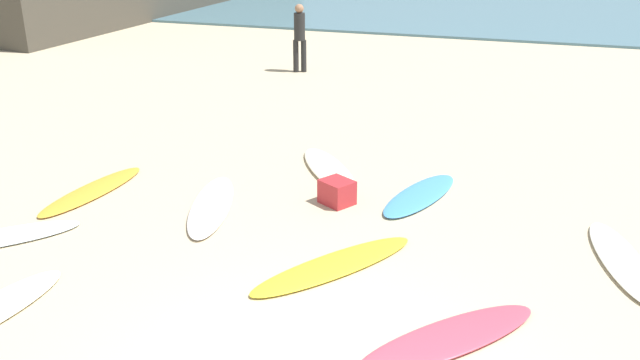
{
  "coord_description": "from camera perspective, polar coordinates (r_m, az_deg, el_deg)",
  "views": [
    {
      "loc": [
        1.67,
        -5.05,
        4.19
      ],
      "look_at": [
        -1.16,
        4.06,
        0.3
      ],
      "focal_mm": 39.21,
      "sensor_mm": 36.0,
      "label": 1
    }
  ],
  "objects": [
    {
      "name": "surfboard_1",
      "position": [
        10.55,
        8.17,
        -1.22
      ],
      "size": [
        1.16,
        2.04,
        0.08
      ],
      "primitive_type": "ellipsoid",
      "rotation": [
        0.0,
        0.0,
        -0.31
      ],
      "color": "#4592D4",
      "rests_on": "ground_plane"
    },
    {
      "name": "surfboard_2",
      "position": [
        9.39,
        23.42,
        -6.04
      ],
      "size": [
        0.98,
        2.2,
        0.08
      ],
      "primitive_type": "ellipsoid",
      "rotation": [
        0.0,
        0.0,
        0.23
      ],
      "color": "white",
      "rests_on": "ground_plane"
    },
    {
      "name": "surfboard_3",
      "position": [
        8.54,
        1.17,
        -6.97
      ],
      "size": [
        1.85,
        2.26,
        0.06
      ],
      "primitive_type": "ellipsoid",
      "rotation": [
        0.0,
        0.0,
        2.52
      ],
      "color": "yellow",
      "rests_on": "ground_plane"
    },
    {
      "name": "surfboard_4",
      "position": [
        10.22,
        -8.87,
        -2.07
      ],
      "size": [
        1.16,
        2.27,
        0.08
      ],
      "primitive_type": "ellipsoid",
      "rotation": [
        0.0,
        0.0,
        0.28
      ],
      "color": "silver",
      "rests_on": "ground_plane"
    },
    {
      "name": "surfboard_5",
      "position": [
        10.11,
        -24.49,
        -4.26
      ],
      "size": [
        1.81,
        1.77,
        0.06
      ],
      "primitive_type": "ellipsoid",
      "rotation": [
        0.0,
        0.0,
        -0.81
      ],
      "color": "white",
      "rests_on": "ground_plane"
    },
    {
      "name": "surfboard_6",
      "position": [
        7.37,
        10.49,
        -12.55
      ],
      "size": [
        1.93,
        2.03,
        0.07
      ],
      "primitive_type": "ellipsoid",
      "rotation": [
        0.0,
        0.0,
        2.4
      ],
      "color": "#DC4257",
      "rests_on": "ground_plane"
    },
    {
      "name": "surfboard_7",
      "position": [
        11.17,
        -18.08,
        -0.84
      ],
      "size": [
        0.8,
        2.2,
        0.06
      ],
      "primitive_type": "ellipsoid",
      "rotation": [
        0.0,
        0.0,
        3.0
      ],
      "color": "gold",
      "rests_on": "ground_plane"
    },
    {
      "name": "surfboard_8",
      "position": [
        11.41,
        0.72,
        0.88
      ],
      "size": [
        1.66,
        2.08,
        0.09
      ],
      "primitive_type": "ellipsoid",
      "rotation": [
        0.0,
        0.0,
        3.73
      ],
      "color": "#F7E7C2",
      "rests_on": "ground_plane"
    },
    {
      "name": "beachgoer_near",
      "position": [
        17.95,
        -1.68,
        11.78
      ],
      "size": [
        0.36,
        0.36,
        1.71
      ],
      "rotation": [
        0.0,
        0.0,
        3.51
      ],
      "color": "black",
      "rests_on": "ground_plane"
    },
    {
      "name": "beach_cooler",
      "position": [
        10.2,
        1.4,
        -0.99
      ],
      "size": [
        0.58,
        0.56,
        0.36
      ],
      "primitive_type": "cube",
      "rotation": [
        0.0,
        0.0,
        5.73
      ],
      "color": "#B2282D",
      "rests_on": "ground_plane"
    }
  ]
}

